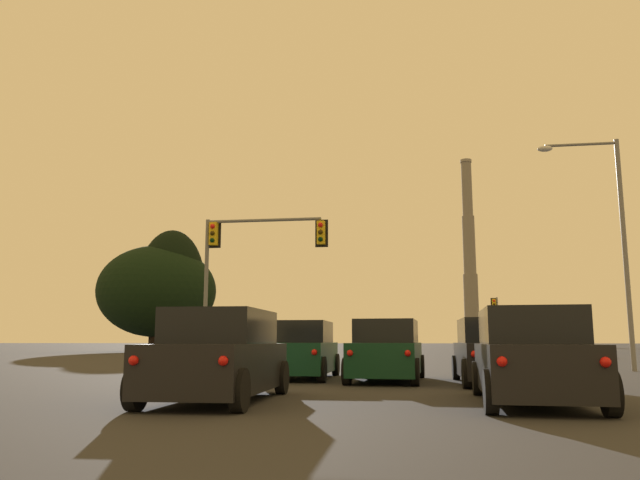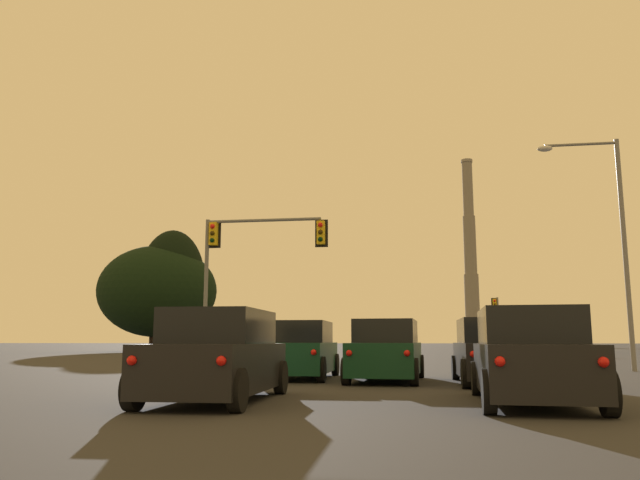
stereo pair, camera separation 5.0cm
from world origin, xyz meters
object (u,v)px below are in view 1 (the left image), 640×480
(suv_right_lane_second, at_px, (531,357))
(street_lamp, at_px, (611,228))
(suv_center_lane_front, at_px, (387,351))
(suv_left_lane_second, at_px, (220,357))
(suv_left_lane_front, at_px, (301,351))
(traffic_light_overhead_left, at_px, (245,253))
(smokestack, at_px, (470,271))
(suv_right_lane_front, at_px, (493,352))
(traffic_light_far_right, at_px, (496,316))

(suv_right_lane_second, distance_m, street_lamp, 16.28)
(suv_center_lane_front, relative_size, suv_left_lane_second, 1.01)
(suv_left_lane_front, relative_size, traffic_light_overhead_left, 0.74)
(suv_right_lane_second, distance_m, traffic_light_overhead_left, 17.65)
(suv_right_lane_second, xyz_separation_m, suv_left_lane_front, (-5.96, 7.57, 0.00))
(smokestack, bearing_deg, suv_left_lane_front, -97.42)
(suv_right_lane_front, height_order, traffic_light_far_right, traffic_light_far_right)
(traffic_light_overhead_left, height_order, street_lamp, street_lamp)
(suv_center_lane_front, relative_size, suv_right_lane_second, 1.00)
(suv_center_lane_front, relative_size, traffic_light_overhead_left, 0.74)
(suv_left_lane_second, relative_size, suv_right_lane_front, 1.00)
(suv_left_lane_second, bearing_deg, suv_right_lane_front, 43.61)
(suv_right_lane_second, xyz_separation_m, suv_right_lane_front, (-0.03, 5.82, 0.00))
(suv_right_lane_front, relative_size, smokestack, 0.11)
(smokestack, bearing_deg, suv_left_lane_second, -97.12)
(suv_right_lane_second, height_order, traffic_light_overhead_left, traffic_light_overhead_left)
(traffic_light_far_right, distance_m, smokestack, 92.46)
(suv_left_lane_front, xyz_separation_m, smokestack, (17.43, 133.81, 17.13))
(suv_right_lane_second, distance_m, suv_left_lane_second, 6.25)
(suv_center_lane_front, distance_m, suv_right_lane_front, 3.18)
(suv_left_lane_front, bearing_deg, traffic_light_far_right, 73.68)
(suv_center_lane_front, bearing_deg, street_lamp, 43.01)
(suv_right_lane_second, bearing_deg, smokestack, 87.69)
(traffic_light_overhead_left, height_order, traffic_light_far_right, traffic_light_overhead_left)
(suv_right_lane_front, bearing_deg, suv_left_lane_second, -135.68)
(traffic_light_far_right, bearing_deg, suv_left_lane_second, -103.26)
(smokestack, bearing_deg, traffic_light_overhead_left, -99.46)
(traffic_light_overhead_left, distance_m, traffic_light_far_right, 39.32)
(suv_center_lane_front, xyz_separation_m, street_lamp, (9.11, 7.69, 4.99))
(traffic_light_overhead_left, relative_size, smokestack, 0.15)
(suv_right_lane_second, distance_m, smokestack, 142.87)
(suv_left_lane_front, distance_m, traffic_light_overhead_left, 8.65)
(suv_center_lane_front, bearing_deg, suv_right_lane_front, -11.23)
(suv_right_lane_front, relative_size, street_lamp, 0.51)
(traffic_light_far_right, bearing_deg, traffic_light_overhead_left, -113.11)
(suv_right_lane_second, xyz_separation_m, traffic_light_far_right, (5.68, 50.24, 2.67))
(suv_left_lane_front, relative_size, traffic_light_far_right, 0.91)
(traffic_light_overhead_left, bearing_deg, smokestack, 80.54)
(suv_left_lane_second, bearing_deg, smokestack, 81.74)
(suv_left_lane_front, xyz_separation_m, street_lamp, (11.96, 6.72, 4.99))
(suv_left_lane_front, relative_size, street_lamp, 0.51)
(suv_right_lane_front, distance_m, traffic_light_overhead_left, 13.45)
(suv_right_lane_front, distance_m, street_lamp, 11.53)
(suv_right_lane_second, xyz_separation_m, street_lamp, (6.00, 14.29, 4.99))
(suv_right_lane_front, xyz_separation_m, smokestack, (11.49, 135.55, 17.13))
(traffic_light_far_right, xyz_separation_m, street_lamp, (0.32, -35.95, 2.32))
(suv_right_lane_second, bearing_deg, traffic_light_overhead_left, 126.97)
(suv_center_lane_front, relative_size, suv_left_lane_front, 1.01)
(suv_left_lane_second, relative_size, smokestack, 0.11)
(traffic_light_far_right, relative_size, smokestack, 0.12)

